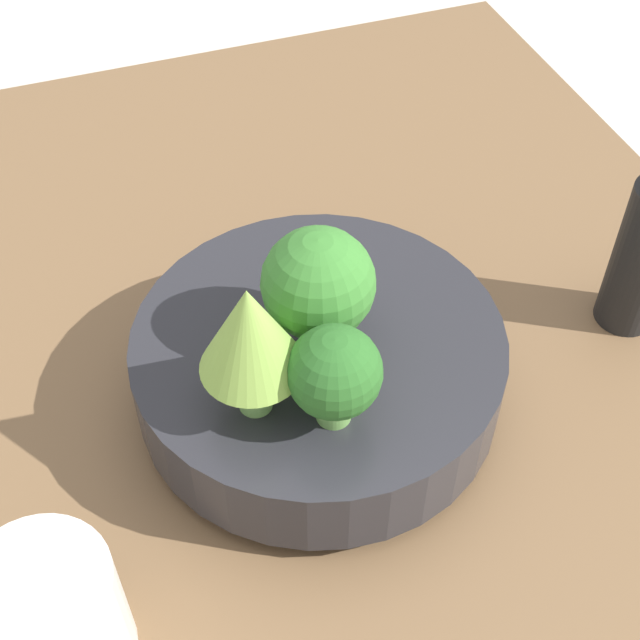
# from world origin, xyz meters

# --- Properties ---
(ground_plane) EXTENTS (6.00, 6.00, 0.00)m
(ground_plane) POSITION_xyz_m (0.00, 0.00, 0.00)
(ground_plane) COLOR beige
(table) EXTENTS (0.96, 0.69, 0.05)m
(table) POSITION_xyz_m (0.00, 0.00, 0.02)
(table) COLOR brown
(table) RESTS_ON ground_plane
(bowl) EXTENTS (0.25, 0.25, 0.07)m
(bowl) POSITION_xyz_m (-0.00, 0.03, 0.09)
(bowl) COLOR #28282D
(bowl) RESTS_ON table
(broccoli_floret_center) EXTENTS (0.07, 0.07, 0.08)m
(broccoli_floret_center) POSITION_xyz_m (-0.00, 0.03, 0.16)
(broccoli_floret_center) COLOR #609347
(broccoli_floret_center) RESTS_ON bowl
(broccoli_floret_left) EXTENTS (0.06, 0.06, 0.07)m
(broccoli_floret_left) POSITION_xyz_m (-0.06, 0.04, 0.15)
(broccoli_floret_left) COLOR #6BA34C
(broccoli_floret_left) RESTS_ON bowl
(romanesco_piece_far) EXTENTS (0.06, 0.06, 0.10)m
(romanesco_piece_far) POSITION_xyz_m (-0.04, 0.08, 0.18)
(romanesco_piece_far) COLOR #7AB256
(romanesco_piece_far) RESTS_ON bowl
(cup) EXTENTS (0.08, 0.08, 0.08)m
(cup) POSITION_xyz_m (-0.12, 0.22, 0.09)
(cup) COLOR silver
(cup) RESTS_ON table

